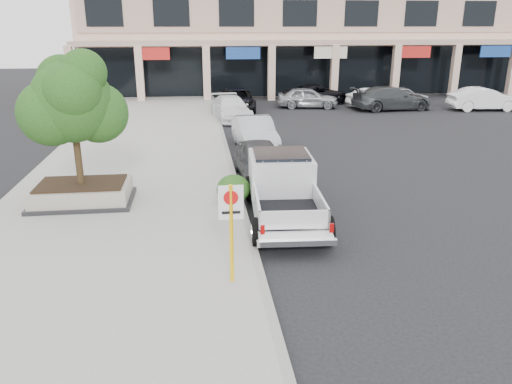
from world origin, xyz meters
TOP-DOWN VIEW (x-y plane):
  - ground at (0.00, 0.00)m, footprint 120.00×120.00m
  - sidewalk at (-5.50, 6.00)m, footprint 8.00×52.00m
  - curb at (-1.55, 6.00)m, footprint 0.20×52.00m
  - strip_mall at (8.00, 33.93)m, footprint 40.55×12.43m
  - planter at (-6.70, 3.94)m, footprint 3.20×2.20m
  - planter_tree at (-6.56, 4.09)m, footprint 2.90×2.55m
  - no_parking_sign at (-2.24, -1.90)m, footprint 0.55×0.09m
  - hedge at (-1.80, 3.34)m, footprint 1.10×0.99m
  - pickup_truck at (-0.35, 2.08)m, footprint 2.51×5.99m
  - curb_car_a at (-0.53, 6.32)m, footprint 1.87×4.35m
  - curb_car_b at (-0.18, 11.11)m, footprint 1.91×4.74m
  - curb_car_c at (-0.74, 19.04)m, footprint 2.64×5.13m
  - curb_car_d at (-0.17, 22.28)m, footprint 2.65×5.45m
  - lot_car_a at (5.01, 22.98)m, footprint 4.49×2.39m
  - lot_car_b at (9.85, 22.60)m, footprint 4.23×2.06m
  - lot_car_c at (10.60, 21.43)m, footprint 5.71×2.76m
  - lot_car_d at (6.01, 24.56)m, footprint 5.73×4.19m
  - lot_car_e at (11.88, 22.90)m, footprint 4.53×2.76m
  - lot_car_f at (16.87, 20.49)m, footprint 4.83×2.01m

SIDE VIEW (x-z plane):
  - ground at x=0.00m, z-range 0.00..0.00m
  - sidewalk at x=-5.50m, z-range 0.00..0.15m
  - curb at x=-1.55m, z-range 0.00..0.15m
  - planter at x=-6.70m, z-range 0.14..0.82m
  - hedge at x=-1.80m, z-range 0.15..1.08m
  - lot_car_b at x=9.85m, z-range 0.00..1.33m
  - curb_car_c at x=-0.74m, z-range 0.00..1.42m
  - lot_car_e at x=11.88m, z-range 0.00..1.44m
  - lot_car_d at x=6.01m, z-range 0.00..1.45m
  - lot_car_a at x=5.01m, z-range 0.00..1.46m
  - curb_car_a at x=-0.53m, z-range 0.00..1.46m
  - curb_car_d at x=-0.17m, z-range 0.00..1.49m
  - curb_car_b at x=-0.18m, z-range 0.00..1.53m
  - lot_car_f at x=16.87m, z-range 0.00..1.55m
  - lot_car_c at x=10.60m, z-range 0.00..1.60m
  - pickup_truck at x=-0.35m, z-range 0.00..1.85m
  - no_parking_sign at x=-2.24m, z-range 0.48..2.78m
  - planter_tree at x=-6.56m, z-range 1.41..5.41m
  - strip_mall at x=8.00m, z-range 0.00..9.50m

